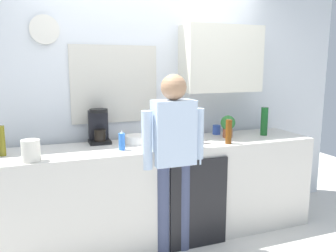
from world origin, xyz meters
TOP-DOWN VIEW (x-y plane):
  - ground_plane at (0.00, 0.00)m, footprint 8.00×8.00m
  - kitchen_counter at (0.00, 0.30)m, footprint 3.07×0.64m
  - dishwasher_panel at (0.24, -0.03)m, footprint 0.56×0.02m
  - back_wall_assembly at (0.09, 0.70)m, footprint 4.67×0.42m
  - coffee_maker at (-0.56, 0.54)m, footprint 0.20×0.20m
  - bottle_red_vinegar at (0.32, 0.20)m, footprint 0.06×0.06m
  - bottle_amber_beer at (0.59, 0.07)m, footprint 0.06×0.06m
  - bottle_olive_oil at (-1.38, 0.33)m, footprint 0.06×0.06m
  - bottle_dark_sauce at (0.05, 0.28)m, footprint 0.06×0.06m
  - bottle_green_wine at (1.15, 0.29)m, footprint 0.07×0.07m
  - cup_blue_mug at (0.70, 0.51)m, footprint 0.08×0.08m
  - mixing_bowl at (-0.23, 0.38)m, footprint 0.22×0.22m
  - potted_plant at (0.72, 0.32)m, footprint 0.15×0.15m
  - dish_soap at (-0.42, 0.18)m, footprint 0.06×0.06m
  - storage_canister at (-1.15, 0.07)m, footprint 0.14×0.14m
  - person_at_sink at (0.00, 0.00)m, footprint 0.57×0.22m

SIDE VIEW (x-z plane):
  - ground_plane at x=0.00m, z-range 0.00..0.00m
  - dishwasher_panel at x=0.24m, z-range 0.00..0.84m
  - kitchen_counter at x=0.00m, z-range 0.00..0.94m
  - person_at_sink at x=0.00m, z-range 0.15..1.75m
  - mixing_bowl at x=-0.23m, z-range 0.94..1.02m
  - cup_blue_mug at x=0.70m, z-range 0.94..1.04m
  - dish_soap at x=-0.42m, z-range 0.93..1.11m
  - storage_canister at x=-1.15m, z-range 0.94..1.11m
  - bottle_dark_sauce at x=0.05m, z-range 0.94..1.12m
  - bottle_red_vinegar at x=0.32m, z-range 0.94..1.16m
  - bottle_amber_beer at x=0.59m, z-range 0.94..1.17m
  - bottle_olive_oil at x=-1.38m, z-range 0.94..1.19m
  - potted_plant at x=0.72m, z-range 0.96..1.19m
  - coffee_maker at x=-0.56m, z-range 0.92..1.25m
  - bottle_green_wine at x=1.15m, z-range 0.94..1.24m
  - back_wall_assembly at x=0.09m, z-range 0.06..2.66m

